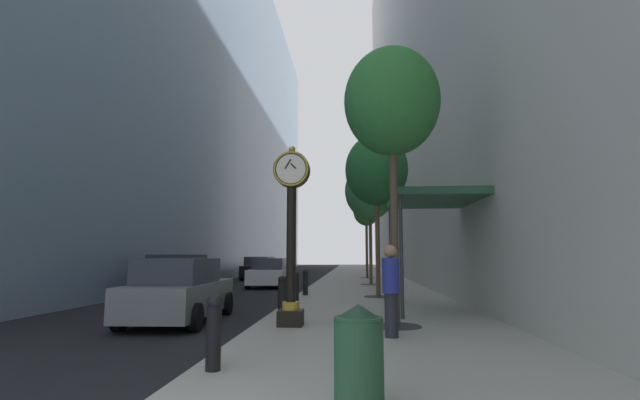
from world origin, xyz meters
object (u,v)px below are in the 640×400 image
bollard_nearest (214,330)px  bollard_fifth (305,281)px  bollard_fourth (296,287)px  street_tree_far (366,211)px  street_tree_near (392,103)px  street_tree_mid_near (376,170)px  street_tree_mid_far (370,191)px  car_black_mid (260,268)px  car_white_trailing (272,273)px  car_blue_near (179,277)px  car_grey_far (180,291)px  pedestrian_walking (391,287)px  bollard_third (282,294)px  trash_bin (359,354)px  street_clock (291,225)px

bollard_nearest → bollard_fifth: size_ratio=1.00×
bollard_fourth → street_tree_far: street_tree_far is taller
street_tree_near → street_tree_mid_near: (0.00, 7.22, -0.23)m
bollard_fourth → street_tree_mid_far: bearing=73.5°
car_black_mid → car_white_trailing: bearing=-73.5°
street_tree_near → car_blue_near: street_tree_near is taller
street_tree_near → car_white_trailing: 15.76m
bollard_fifth → car_grey_far: car_grey_far is taller
bollard_nearest → street_tree_mid_far: street_tree_mid_far is taller
bollard_fourth → street_tree_far: (2.86, 16.90, 4.16)m
car_black_mid → car_blue_near: bearing=-92.3°
street_tree_near → bollard_fourth: bearing=120.9°
street_tree_mid_far → car_white_trailing: size_ratio=1.46×
car_white_trailing → pedestrian_walking: bearing=-71.4°
street_tree_mid_near → street_tree_far: bearing=90.0°
bollard_third → bollard_fourth: same height
car_grey_far → car_blue_near: bearing=111.9°
bollard_fourth → car_blue_near: bearing=149.1°
street_tree_near → car_blue_near: (-8.13, 7.93, -4.43)m
bollard_nearest → trash_bin: bearing=-34.7°
bollard_third → street_tree_near: size_ratio=0.16×
street_tree_mid_near → car_blue_near: (-8.13, 0.71, -4.20)m
street_tree_near → car_white_trailing: street_tree_near is taller
bollard_fifth → car_blue_near: (-5.27, 0.22, 0.17)m
bollard_fourth → car_grey_far: 4.42m
trash_bin → car_grey_far: bearing=124.5°
street_tree_near → pedestrian_walking: bearing=-98.9°
bollard_nearest → trash_bin: 2.41m
bollard_nearest → car_white_trailing: bearing=98.0°
street_tree_mid_near → trash_bin: bearing=-94.0°
street_clock → bollard_third: bearing=104.9°
bollard_nearest → trash_bin: (1.98, -1.37, 0.00)m
street_tree_mid_near → car_white_trailing: street_tree_mid_near is taller
bollard_third → car_white_trailing: (-2.54, 12.27, 0.09)m
street_tree_mid_far → street_tree_far: 7.24m
bollard_nearest → bollard_fifth: (0.00, 11.76, 0.00)m
bollard_fifth → street_tree_near: bearing=-69.6°
car_black_mid → street_tree_near: bearing=-70.5°
bollard_fifth → street_tree_near: (2.86, -7.71, 4.59)m
car_white_trailing → street_tree_mid_far: bearing=3.7°
pedestrian_walking → car_blue_near: size_ratio=0.39×
street_clock → street_tree_far: size_ratio=0.71×
street_tree_near → bollard_third: bearing=147.3°
bollard_fifth → street_tree_far: (2.86, 13.96, 4.16)m
bollard_third → bollard_fifth: size_ratio=1.00×
street_tree_far → car_white_trailing: bearing=-125.5°
trash_bin → car_grey_far: car_grey_far is taller
street_tree_mid_far → car_grey_far: (-5.42, -13.27, -4.46)m
street_tree_mid_near → car_blue_near: size_ratio=1.38×
street_clock → car_blue_near: 10.00m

